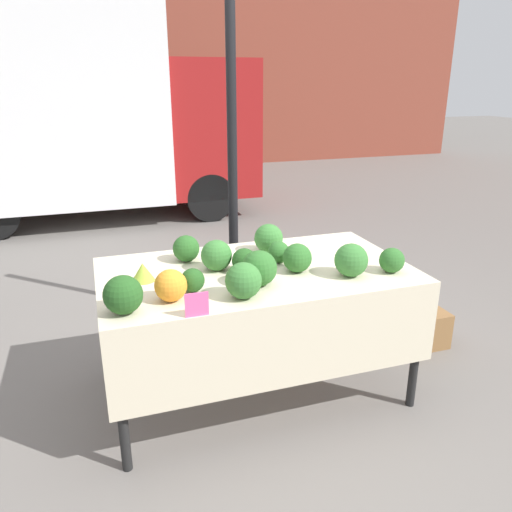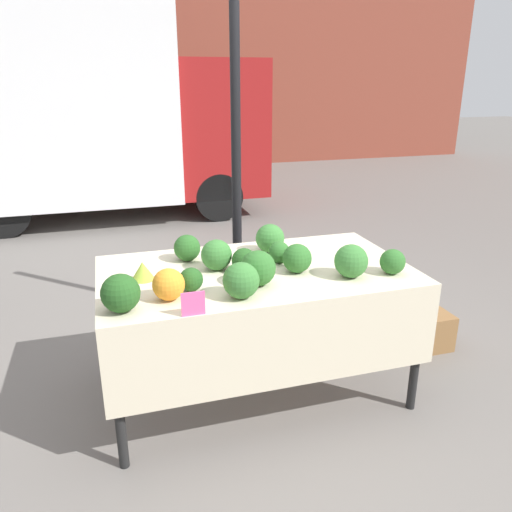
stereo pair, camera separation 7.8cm
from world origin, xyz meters
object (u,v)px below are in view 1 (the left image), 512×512
Objects in this scene: parked_truck at (88,110)px; price_sign at (197,305)px; orange_cauliflower at (171,285)px; produce_crate at (416,328)px.

price_sign is at bearing -86.39° from parked_truck.
parked_truck reaches higher than orange_cauliflower.
parked_truck is 25.26× the size of orange_cauliflower.
parked_truck is 34.80× the size of price_sign.
parked_truck is at bearing 93.61° from price_sign.
produce_crate is (1.81, 0.45, -0.75)m from orange_cauliflower.
produce_crate is (2.06, -4.66, -1.31)m from parked_truck.
price_sign is at bearing -68.18° from orange_cauliflower.
orange_cauliflower reaches higher than price_sign.
produce_crate is at bearing -66.18° from parked_truck.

